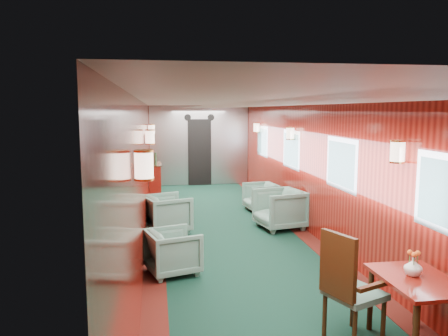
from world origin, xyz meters
The scene contains 12 objects.
room centered at (0.00, 0.00, 1.63)m, with size 12.00×12.10×2.40m.
bulkhead centered at (0.00, 5.91, 1.18)m, with size 2.98×0.17×2.39m.
windows_right centered at (1.49, 0.25, 1.45)m, with size 0.02×8.60×0.80m.
wall_sconces centered at (0.00, 0.57, 1.79)m, with size 2.97×7.97×0.25m.
dining_table centered at (1.12, -3.64, 0.58)m, with size 0.65×0.93×0.69m.
side_chair centered at (0.50, -3.45, 0.61)m, with size 0.64×0.65×1.12m.
credenza centered at (-1.34, 4.04, 0.46)m, with size 0.31×1.00×1.17m.
flower_vase centered at (1.11, -3.57, 0.78)m, with size 0.17×0.17×0.17m, color silver.
armchair_left_near centered at (-1.09, -1.34, 0.31)m, with size 0.66×0.68×0.62m, color #224F48.
armchair_left_far centered at (-1.12, 0.73, 0.36)m, with size 0.76×0.78×0.71m, color #224F48.
armchair_right_near centered at (1.02, 0.69, 0.38)m, with size 0.81×0.84×0.76m, color #224F48.
armchair_right_far centered at (1.02, 2.24, 0.31)m, with size 0.67×0.69×0.63m, color #224F48.
Camera 1 is at (-1.29, -7.24, 2.26)m, focal length 35.00 mm.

